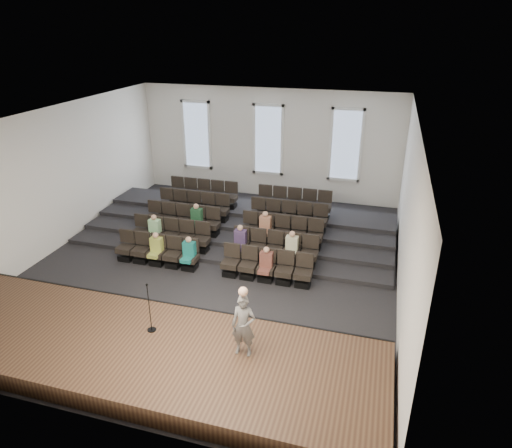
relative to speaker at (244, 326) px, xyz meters
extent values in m
plane|color=black|center=(-2.48, 4.72, -1.28)|extent=(14.00, 14.00, 0.00)
cube|color=white|center=(-2.48, 4.72, 3.73)|extent=(12.00, 14.00, 0.02)
cube|color=silver|center=(-2.48, 11.74, 1.22)|extent=(12.00, 0.04, 5.00)
cube|color=silver|center=(-2.48, -2.30, 1.22)|extent=(12.00, 0.04, 5.00)
cube|color=silver|center=(-8.50, 4.72, 1.22)|extent=(0.04, 14.00, 5.00)
cube|color=silver|center=(3.54, 4.72, 1.22)|extent=(0.04, 14.00, 5.00)
cube|color=#4A321F|center=(-2.48, -0.38, -1.03)|extent=(11.80, 3.60, 0.50)
cube|color=black|center=(-2.48, 1.39, -1.03)|extent=(11.80, 0.06, 0.52)
cube|color=black|center=(-2.48, 7.05, -1.20)|extent=(11.80, 4.80, 0.15)
cube|color=black|center=(-2.48, 7.57, -1.13)|extent=(11.80, 3.75, 0.30)
cube|color=black|center=(-2.48, 8.10, -1.05)|extent=(11.80, 2.70, 0.45)
cube|color=black|center=(-2.48, 8.62, -0.98)|extent=(11.80, 1.65, 0.60)
cube|color=black|center=(-5.61, 4.12, -1.18)|extent=(0.47, 0.43, 0.20)
cube|color=black|center=(-5.61, 4.12, -0.87)|extent=(0.55, 0.50, 0.19)
cube|color=black|center=(-5.61, 4.33, -0.46)|extent=(0.55, 0.08, 0.50)
cube|color=black|center=(-5.01, 4.12, -1.18)|extent=(0.47, 0.43, 0.20)
cube|color=black|center=(-5.01, 4.12, -0.87)|extent=(0.55, 0.50, 0.19)
cube|color=black|center=(-5.01, 4.33, -0.46)|extent=(0.55, 0.08, 0.50)
cube|color=black|center=(-4.41, 4.12, -1.18)|extent=(0.47, 0.43, 0.20)
cube|color=black|center=(-4.41, 4.12, -0.87)|extent=(0.55, 0.50, 0.19)
cube|color=black|center=(-4.41, 4.33, -0.46)|extent=(0.55, 0.08, 0.50)
cube|color=black|center=(-3.81, 4.12, -1.18)|extent=(0.47, 0.43, 0.20)
cube|color=black|center=(-3.81, 4.12, -0.87)|extent=(0.55, 0.50, 0.19)
cube|color=black|center=(-3.81, 4.33, -0.46)|extent=(0.55, 0.08, 0.50)
cube|color=black|center=(-3.21, 4.12, -1.18)|extent=(0.47, 0.43, 0.20)
cube|color=black|center=(-3.21, 4.12, -0.87)|extent=(0.55, 0.50, 0.19)
cube|color=black|center=(-3.21, 4.33, -0.46)|extent=(0.55, 0.08, 0.50)
cube|color=black|center=(-1.76, 4.12, -1.18)|extent=(0.47, 0.43, 0.20)
cube|color=black|center=(-1.76, 4.12, -0.87)|extent=(0.55, 0.50, 0.19)
cube|color=black|center=(-1.76, 4.33, -0.46)|extent=(0.55, 0.08, 0.50)
cube|color=black|center=(-1.16, 4.12, -1.18)|extent=(0.47, 0.43, 0.20)
cube|color=black|center=(-1.16, 4.12, -0.87)|extent=(0.55, 0.50, 0.19)
cube|color=black|center=(-1.16, 4.33, -0.46)|extent=(0.55, 0.08, 0.50)
cube|color=black|center=(-0.56, 4.12, -1.18)|extent=(0.47, 0.43, 0.20)
cube|color=black|center=(-0.56, 4.12, -0.87)|extent=(0.55, 0.50, 0.19)
cube|color=black|center=(-0.56, 4.33, -0.46)|extent=(0.55, 0.08, 0.50)
cube|color=black|center=(0.04, 4.12, -1.18)|extent=(0.47, 0.43, 0.20)
cube|color=black|center=(0.04, 4.12, -0.87)|extent=(0.55, 0.50, 0.19)
cube|color=black|center=(0.04, 4.33, -0.46)|extent=(0.55, 0.08, 0.50)
cube|color=black|center=(0.64, 4.12, -1.18)|extent=(0.47, 0.43, 0.20)
cube|color=black|center=(0.64, 4.12, -0.87)|extent=(0.55, 0.50, 0.19)
cube|color=black|center=(0.64, 4.33, -0.46)|extent=(0.55, 0.08, 0.50)
cube|color=black|center=(-5.61, 5.17, -1.03)|extent=(0.47, 0.43, 0.20)
cube|color=black|center=(-5.61, 5.17, -0.72)|extent=(0.55, 0.50, 0.19)
cube|color=black|center=(-5.61, 5.38, -0.31)|extent=(0.55, 0.08, 0.50)
cube|color=black|center=(-5.01, 5.17, -1.03)|extent=(0.47, 0.43, 0.20)
cube|color=black|center=(-5.01, 5.17, -0.72)|extent=(0.55, 0.50, 0.19)
cube|color=black|center=(-5.01, 5.38, -0.31)|extent=(0.55, 0.08, 0.50)
cube|color=black|center=(-4.41, 5.17, -1.03)|extent=(0.47, 0.43, 0.20)
cube|color=black|center=(-4.41, 5.17, -0.72)|extent=(0.55, 0.50, 0.19)
cube|color=black|center=(-4.41, 5.38, -0.31)|extent=(0.55, 0.08, 0.50)
cube|color=black|center=(-3.81, 5.17, -1.03)|extent=(0.47, 0.43, 0.20)
cube|color=black|center=(-3.81, 5.17, -0.72)|extent=(0.55, 0.50, 0.19)
cube|color=black|center=(-3.81, 5.38, -0.31)|extent=(0.55, 0.08, 0.50)
cube|color=black|center=(-3.21, 5.17, -1.03)|extent=(0.47, 0.43, 0.20)
cube|color=black|center=(-3.21, 5.17, -0.72)|extent=(0.55, 0.50, 0.19)
cube|color=black|center=(-3.21, 5.38, -0.31)|extent=(0.55, 0.08, 0.50)
cube|color=black|center=(-1.76, 5.17, -1.03)|extent=(0.47, 0.43, 0.20)
cube|color=black|center=(-1.76, 5.17, -0.72)|extent=(0.55, 0.50, 0.19)
cube|color=black|center=(-1.76, 5.38, -0.31)|extent=(0.55, 0.08, 0.50)
cube|color=black|center=(-1.16, 5.17, -1.03)|extent=(0.47, 0.43, 0.20)
cube|color=black|center=(-1.16, 5.17, -0.72)|extent=(0.55, 0.50, 0.19)
cube|color=black|center=(-1.16, 5.38, -0.31)|extent=(0.55, 0.08, 0.50)
cube|color=black|center=(-0.56, 5.17, -1.03)|extent=(0.47, 0.43, 0.20)
cube|color=black|center=(-0.56, 5.17, -0.72)|extent=(0.55, 0.50, 0.19)
cube|color=black|center=(-0.56, 5.38, -0.31)|extent=(0.55, 0.08, 0.50)
cube|color=black|center=(0.04, 5.17, -1.03)|extent=(0.47, 0.43, 0.20)
cube|color=black|center=(0.04, 5.17, -0.72)|extent=(0.55, 0.50, 0.19)
cube|color=black|center=(0.04, 5.38, -0.31)|extent=(0.55, 0.08, 0.50)
cube|color=black|center=(0.64, 5.17, -1.03)|extent=(0.47, 0.43, 0.20)
cube|color=black|center=(0.64, 5.17, -0.72)|extent=(0.55, 0.50, 0.19)
cube|color=black|center=(0.64, 5.38, -0.31)|extent=(0.55, 0.08, 0.50)
cube|color=black|center=(-5.61, 6.22, -0.88)|extent=(0.47, 0.42, 0.20)
cube|color=black|center=(-5.61, 6.22, -0.57)|extent=(0.55, 0.50, 0.19)
cube|color=black|center=(-5.61, 6.43, -0.16)|extent=(0.55, 0.08, 0.50)
cube|color=black|center=(-5.01, 6.22, -0.88)|extent=(0.47, 0.42, 0.20)
cube|color=black|center=(-5.01, 6.22, -0.57)|extent=(0.55, 0.50, 0.19)
cube|color=black|center=(-5.01, 6.43, -0.16)|extent=(0.55, 0.08, 0.50)
cube|color=black|center=(-4.41, 6.22, -0.88)|extent=(0.47, 0.42, 0.20)
cube|color=black|center=(-4.41, 6.22, -0.57)|extent=(0.55, 0.50, 0.19)
cube|color=black|center=(-4.41, 6.43, -0.16)|extent=(0.55, 0.08, 0.50)
cube|color=black|center=(-3.81, 6.22, -0.88)|extent=(0.47, 0.42, 0.20)
cube|color=black|center=(-3.81, 6.22, -0.57)|extent=(0.55, 0.50, 0.19)
cube|color=black|center=(-3.81, 6.43, -0.16)|extent=(0.55, 0.08, 0.50)
cube|color=black|center=(-3.21, 6.22, -0.88)|extent=(0.47, 0.42, 0.20)
cube|color=black|center=(-3.21, 6.22, -0.57)|extent=(0.55, 0.50, 0.19)
cube|color=black|center=(-3.21, 6.43, -0.16)|extent=(0.55, 0.08, 0.50)
cube|color=black|center=(-1.76, 6.22, -0.88)|extent=(0.47, 0.42, 0.20)
cube|color=black|center=(-1.76, 6.22, -0.57)|extent=(0.55, 0.50, 0.19)
cube|color=black|center=(-1.76, 6.43, -0.16)|extent=(0.55, 0.08, 0.50)
cube|color=black|center=(-1.16, 6.22, -0.88)|extent=(0.47, 0.42, 0.20)
cube|color=black|center=(-1.16, 6.22, -0.57)|extent=(0.55, 0.50, 0.19)
cube|color=black|center=(-1.16, 6.43, -0.16)|extent=(0.55, 0.08, 0.50)
cube|color=black|center=(-0.56, 6.22, -0.88)|extent=(0.47, 0.42, 0.20)
cube|color=black|center=(-0.56, 6.22, -0.57)|extent=(0.55, 0.50, 0.19)
cube|color=black|center=(-0.56, 6.43, -0.16)|extent=(0.55, 0.08, 0.50)
cube|color=black|center=(0.04, 6.22, -0.88)|extent=(0.47, 0.42, 0.20)
cube|color=black|center=(0.04, 6.22, -0.57)|extent=(0.55, 0.50, 0.19)
cube|color=black|center=(0.04, 6.43, -0.16)|extent=(0.55, 0.08, 0.50)
cube|color=black|center=(0.64, 6.22, -0.88)|extent=(0.47, 0.42, 0.20)
cube|color=black|center=(0.64, 6.22, -0.57)|extent=(0.55, 0.50, 0.19)
cube|color=black|center=(0.64, 6.43, -0.16)|extent=(0.55, 0.08, 0.50)
cube|color=black|center=(-5.61, 7.27, -0.73)|extent=(0.47, 0.42, 0.20)
cube|color=black|center=(-5.61, 7.27, -0.42)|extent=(0.55, 0.50, 0.19)
cube|color=black|center=(-5.61, 7.48, -0.01)|extent=(0.55, 0.08, 0.50)
cube|color=black|center=(-5.01, 7.27, -0.73)|extent=(0.47, 0.42, 0.20)
cube|color=black|center=(-5.01, 7.27, -0.42)|extent=(0.55, 0.50, 0.19)
cube|color=black|center=(-5.01, 7.48, -0.01)|extent=(0.55, 0.08, 0.50)
cube|color=black|center=(-4.41, 7.27, -0.73)|extent=(0.47, 0.42, 0.20)
cube|color=black|center=(-4.41, 7.27, -0.42)|extent=(0.55, 0.50, 0.19)
cube|color=black|center=(-4.41, 7.48, -0.01)|extent=(0.55, 0.08, 0.50)
cube|color=black|center=(-3.81, 7.27, -0.73)|extent=(0.47, 0.42, 0.20)
cube|color=black|center=(-3.81, 7.27, -0.42)|extent=(0.55, 0.50, 0.19)
cube|color=black|center=(-3.81, 7.48, -0.01)|extent=(0.55, 0.08, 0.50)
cube|color=black|center=(-3.21, 7.27, -0.73)|extent=(0.47, 0.42, 0.20)
cube|color=black|center=(-3.21, 7.27, -0.42)|extent=(0.55, 0.50, 0.19)
cube|color=black|center=(-3.21, 7.48, -0.01)|extent=(0.55, 0.08, 0.50)
cube|color=black|center=(-1.76, 7.27, -0.73)|extent=(0.47, 0.42, 0.20)
cube|color=black|center=(-1.76, 7.27, -0.42)|extent=(0.55, 0.50, 0.19)
cube|color=black|center=(-1.76, 7.48, -0.01)|extent=(0.55, 0.08, 0.50)
cube|color=black|center=(-1.16, 7.27, -0.73)|extent=(0.47, 0.42, 0.20)
cube|color=black|center=(-1.16, 7.27, -0.42)|extent=(0.55, 0.50, 0.19)
cube|color=black|center=(-1.16, 7.48, -0.01)|extent=(0.55, 0.08, 0.50)
cube|color=black|center=(-0.56, 7.27, -0.73)|extent=(0.47, 0.42, 0.20)
cube|color=black|center=(-0.56, 7.27, -0.42)|extent=(0.55, 0.50, 0.19)
cube|color=black|center=(-0.56, 7.48, -0.01)|extent=(0.55, 0.08, 0.50)
cube|color=black|center=(0.04, 7.27, -0.73)|extent=(0.47, 0.42, 0.20)
cube|color=black|center=(0.04, 7.27, -0.42)|extent=(0.55, 0.50, 0.19)
cube|color=black|center=(0.04, 7.48, -0.01)|extent=(0.55, 0.08, 0.50)
cube|color=black|center=(0.64, 7.27, -0.73)|extent=(0.47, 0.42, 0.20)
cube|color=black|center=(0.64, 7.27, -0.42)|extent=(0.55, 0.50, 0.19)
cube|color=black|center=(0.64, 7.48, -0.01)|extent=(0.55, 0.08, 0.50)
cube|color=black|center=(-5.61, 8.32, -0.58)|extent=(0.47, 0.42, 0.20)
cube|color=black|center=(-5.61, 8.32, -0.27)|extent=(0.55, 0.50, 0.19)
cube|color=black|center=(-5.61, 8.53, 0.14)|extent=(0.55, 0.08, 0.50)
cube|color=black|center=(-5.01, 8.32, -0.58)|extent=(0.47, 0.42, 0.20)
cube|color=black|center=(-5.01, 8.32, -0.27)|extent=(0.55, 0.50, 0.19)
cube|color=black|center=(-5.01, 8.53, 0.14)|extent=(0.55, 0.08, 0.50)
cube|color=black|center=(-4.41, 8.32, -0.58)|extent=(0.47, 0.42, 0.20)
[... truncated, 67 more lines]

